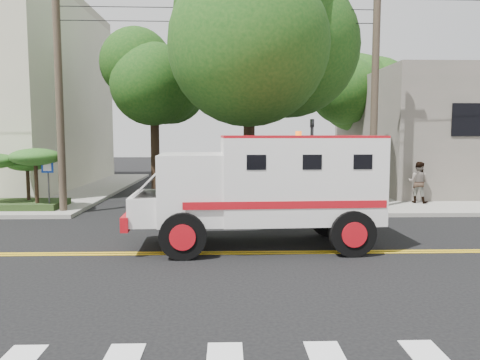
{
  "coord_description": "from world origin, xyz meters",
  "views": [
    {
      "loc": [
        0.64,
        -11.78,
        3.05
      ],
      "look_at": [
        1.05,
        2.91,
        1.6
      ],
      "focal_mm": 35.0,
      "sensor_mm": 36.0,
      "label": 1
    }
  ],
  "objects": [
    {
      "name": "ground",
      "position": [
        0.0,
        0.0,
        0.0
      ],
      "size": [
        100.0,
        100.0,
        0.0
      ],
      "primitive_type": "plane",
      "color": "black",
      "rests_on": "ground"
    },
    {
      "name": "sidewalk_ne",
      "position": [
        13.5,
        13.5,
        0.07
      ],
      "size": [
        17.0,
        17.0,
        0.15
      ],
      "primitive_type": "cube",
      "color": "gray",
      "rests_on": "ground"
    },
    {
      "name": "utility_pole_left",
      "position": [
        -5.6,
        6.0,
        4.5
      ],
      "size": [
        0.28,
        0.28,
        9.0
      ],
      "primitive_type": "cylinder",
      "color": "#382D23",
      "rests_on": "ground"
    },
    {
      "name": "utility_pole_right",
      "position": [
        6.3,
        6.2,
        4.5
      ],
      "size": [
        0.28,
        0.28,
        9.0
      ],
      "primitive_type": "cylinder",
      "color": "#382D23",
      "rests_on": "ground"
    },
    {
      "name": "tree_main",
      "position": [
        1.94,
        6.21,
        7.2
      ],
      "size": [
        6.08,
        5.7,
        9.85
      ],
      "color": "black",
      "rests_on": "ground"
    },
    {
      "name": "tree_left",
      "position": [
        -2.68,
        11.79,
        5.73
      ],
      "size": [
        4.48,
        4.2,
        7.7
      ],
      "color": "black",
      "rests_on": "ground"
    },
    {
      "name": "tree_right",
      "position": [
        8.84,
        15.77,
        6.09
      ],
      "size": [
        4.8,
        4.5,
        8.2
      ],
      "color": "black",
      "rests_on": "ground"
    },
    {
      "name": "traffic_signal",
      "position": [
        3.8,
        5.6,
        2.23
      ],
      "size": [
        0.15,
        0.18,
        3.6
      ],
      "color": "#3F3F42",
      "rests_on": "ground"
    },
    {
      "name": "accessibility_sign",
      "position": [
        -6.2,
        6.17,
        1.37
      ],
      "size": [
        0.45,
        0.1,
        2.02
      ],
      "color": "#3F3F42",
      "rests_on": "ground"
    },
    {
      "name": "palm_planter",
      "position": [
        -7.44,
        6.62,
        1.65
      ],
      "size": [
        3.52,
        2.63,
        2.36
      ],
      "color": "#1E3314",
      "rests_on": "sidewalk_nw"
    },
    {
      "name": "armored_truck",
      "position": [
        1.7,
        0.71,
        1.71
      ],
      "size": [
        6.71,
        2.92,
        3.01
      ],
      "rotation": [
        0.0,
        0.0,
        0.04
      ],
      "color": "silver",
      "rests_on": "ground"
    },
    {
      "name": "pedestrian_a",
      "position": [
        6.41,
        7.95,
        0.93
      ],
      "size": [
        0.66,
        0.53,
        1.57
      ],
      "primitive_type": "imported",
      "rotation": [
        0.0,
        0.0,
        3.45
      ],
      "color": "gray",
      "rests_on": "sidewalk_ne"
    },
    {
      "name": "pedestrian_b",
      "position": [
        8.7,
        7.59,
        1.02
      ],
      "size": [
        1.07,
        1.03,
        1.74
      ],
      "primitive_type": "imported",
      "rotation": [
        0.0,
        0.0,
        2.51
      ],
      "color": "gray",
      "rests_on": "sidewalk_ne"
    }
  ]
}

